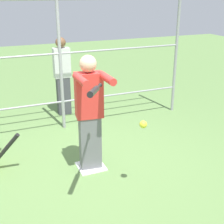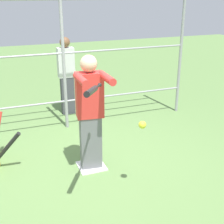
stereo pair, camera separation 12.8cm
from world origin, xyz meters
TOP-DOWN VIEW (x-y plane):
  - ground_plane at (0.00, 0.00)m, footprint 24.00×24.00m
  - home_plate at (0.00, 0.00)m, footprint 0.40×0.40m
  - fence_backstop at (0.00, -1.60)m, footprint 5.03×0.06m
  - batter at (0.00, 0.02)m, footprint 0.44×0.61m
  - baseball_bat_swinging at (0.24, 0.91)m, footprint 0.44×0.79m
  - softball_in_flight at (-0.42, 0.83)m, footprint 0.10×0.10m
  - bystander_behind_fence at (-0.20, -2.33)m, footprint 0.34×0.21m

SIDE VIEW (x-z plane):
  - ground_plane at x=0.00m, z-range 0.00..0.00m
  - home_plate at x=0.00m, z-range 0.00..0.02m
  - bystander_behind_fence at x=-0.20m, z-range 0.03..1.68m
  - batter at x=0.00m, z-range 0.07..1.79m
  - softball_in_flight at x=-0.42m, z-range 0.93..1.02m
  - fence_backstop at x=0.00m, z-range 0.00..2.92m
  - baseball_bat_swinging at x=0.24m, z-range 1.42..1.62m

